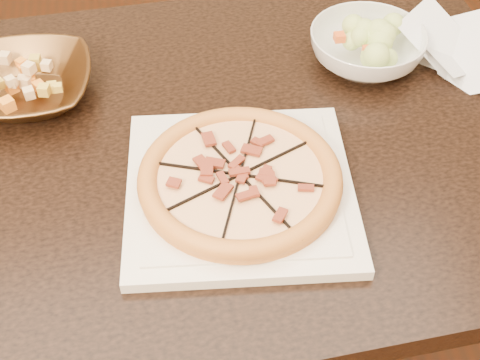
{
  "coord_description": "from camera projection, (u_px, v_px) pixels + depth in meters",
  "views": [
    {
      "loc": [
        -0.12,
        -0.83,
        1.48
      ],
      "look_at": [
        -0.01,
        -0.17,
        0.78
      ],
      "focal_mm": 50.0,
      "sensor_mm": 36.0,
      "label": 1
    }
  ],
  "objects": [
    {
      "name": "pizza",
      "position": [
        240.0,
        178.0,
        0.96
      ],
      "size": [
        0.3,
        0.3,
        0.03
      ],
      "color": "gold",
      "rests_on": "plate"
    },
    {
      "name": "floor",
      "position": [
        231.0,
        349.0,
        1.65
      ],
      "size": [
        4.0,
        4.0,
        0.02
      ],
      "primitive_type": "cube",
      "color": "black",
      "rests_on": "ground"
    },
    {
      "name": "bronze_bowl",
      "position": [
        25.0,
        85.0,
        1.11
      ],
      "size": [
        0.24,
        0.24,
        0.06
      ],
      "primitive_type": "imported",
      "rotation": [
        0.0,
        0.0,
        -0.07
      ],
      "color": "brown",
      "rests_on": "dining_table"
    },
    {
      "name": "mixed_dish",
      "position": [
        18.0,
        65.0,
        1.08
      ],
      "size": [
        0.11,
        0.11,
        0.03
      ],
      "color": "#E5BA80",
      "rests_on": "bronze_bowl"
    },
    {
      "name": "plate",
      "position": [
        240.0,
        189.0,
        0.97
      ],
      "size": [
        0.36,
        0.36,
        0.02
      ],
      "color": "silver",
      "rests_on": "dining_table"
    },
    {
      "name": "dining_table",
      "position": [
        171.0,
        191.0,
        1.14
      ],
      "size": [
        1.33,
        0.88,
        0.75
      ],
      "color": "black",
      "rests_on": "floor"
    },
    {
      "name": "cling_film",
      "position": [
        449.0,
        54.0,
        1.18
      ],
      "size": [
        0.18,
        0.17,
        0.05
      ],
      "primitive_type": null,
      "rotation": [
        0.0,
        0.0,
        0.4
      ],
      "color": "silver",
      "rests_on": "dining_table"
    },
    {
      "name": "salad_bowl",
      "position": [
        367.0,
        48.0,
        1.18
      ],
      "size": [
        0.22,
        0.22,
        0.06
      ],
      "primitive_type": "imported",
      "rotation": [
        0.0,
        0.0,
        0.08
      ],
      "color": "white",
      "rests_on": "dining_table"
    },
    {
      "name": "salad",
      "position": [
        371.0,
        24.0,
        1.14
      ],
      "size": [
        0.11,
        0.11,
        0.04
      ],
      "color": "#C5D876",
      "rests_on": "salad_bowl"
    }
  ]
}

